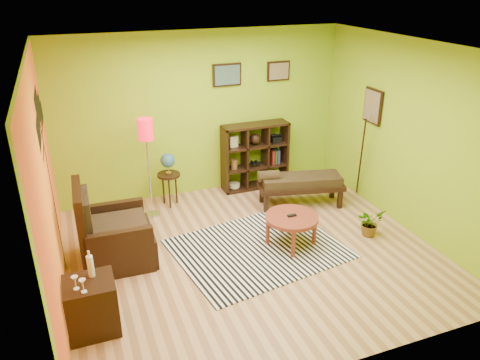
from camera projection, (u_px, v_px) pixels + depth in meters
name	position (u px, v px, depth m)	size (l,w,h in m)	color
ground	(251.00, 252.00, 6.60)	(5.00, 5.00, 0.00)	tan
room_shell	(245.00, 131.00, 5.85)	(5.04, 4.54, 2.82)	#8CB71A
zebra_rug	(258.00, 249.00, 6.68)	(2.26, 1.79, 0.01)	white
coffee_table	(292.00, 220.00, 6.63)	(0.76, 0.76, 0.48)	maroon
armchair	(112.00, 238.00, 6.29)	(0.97, 0.98, 1.14)	black
side_cabinet	(92.00, 306.00, 5.05)	(0.53, 0.48, 0.94)	black
floor_lamp	(146.00, 138.00, 7.08)	(0.24, 0.24, 1.62)	silver
globe_table	(168.00, 166.00, 7.67)	(0.38, 0.38, 0.93)	black
cube_shelf	(256.00, 156.00, 8.39)	(1.20, 0.35, 1.20)	black
bench	(299.00, 182.00, 7.78)	(1.49, 0.81, 0.66)	black
potted_plant	(370.00, 225.00, 6.97)	(0.38, 0.42, 0.33)	#26661E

